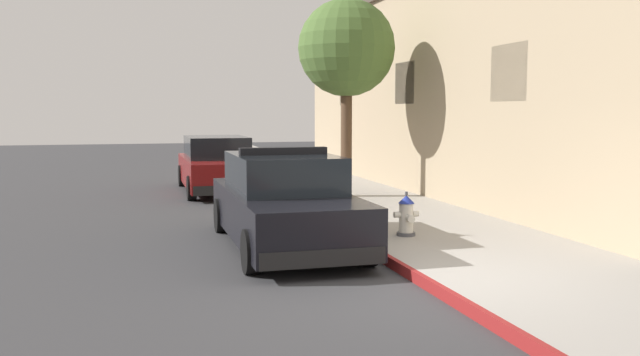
{
  "coord_description": "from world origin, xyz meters",
  "views": [
    {
      "loc": [
        -3.63,
        -7.9,
        2.3
      ],
      "look_at": [
        -0.2,
        4.56,
        1.0
      ],
      "focal_mm": 37.87,
      "sensor_mm": 36.0,
      "label": 1
    }
  ],
  "objects_px": {
    "fire_hydrant": "(406,215)",
    "police_cruiser": "(284,203)",
    "parked_car_silver_ahead": "(217,166)",
    "street_tree": "(347,49)"
  },
  "relations": [
    {
      "from": "fire_hydrant",
      "to": "police_cruiser",
      "type": "bearing_deg",
      "value": 169.27
    },
    {
      "from": "parked_car_silver_ahead",
      "to": "police_cruiser",
      "type": "bearing_deg",
      "value": -88.78
    },
    {
      "from": "police_cruiser",
      "to": "parked_car_silver_ahead",
      "type": "height_order",
      "value": "police_cruiser"
    },
    {
      "from": "parked_car_silver_ahead",
      "to": "street_tree",
      "type": "height_order",
      "value": "street_tree"
    },
    {
      "from": "fire_hydrant",
      "to": "parked_car_silver_ahead",
      "type": "bearing_deg",
      "value": 104.68
    },
    {
      "from": "police_cruiser",
      "to": "street_tree",
      "type": "distance_m",
      "value": 6.43
    },
    {
      "from": "parked_car_silver_ahead",
      "to": "street_tree",
      "type": "relative_size",
      "value": 0.99
    },
    {
      "from": "police_cruiser",
      "to": "street_tree",
      "type": "relative_size",
      "value": 0.99
    },
    {
      "from": "fire_hydrant",
      "to": "street_tree",
      "type": "bearing_deg",
      "value": 83.35
    },
    {
      "from": "fire_hydrant",
      "to": "street_tree",
      "type": "relative_size",
      "value": 0.16
    }
  ]
}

